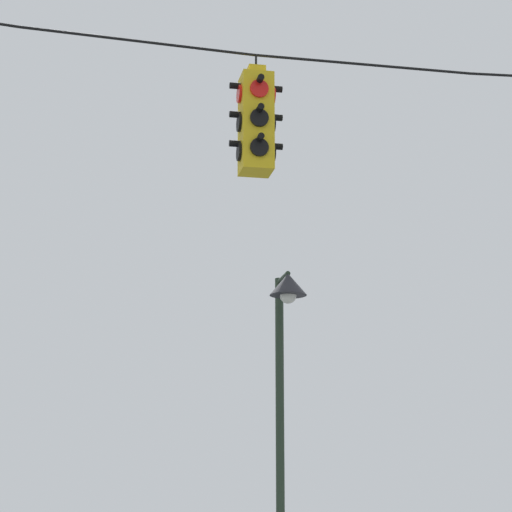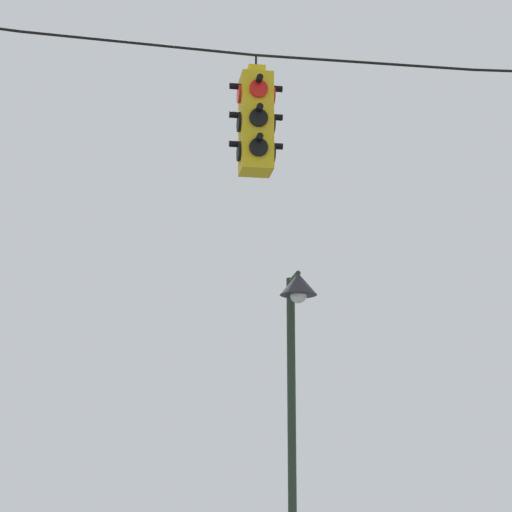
% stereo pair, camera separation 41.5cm
% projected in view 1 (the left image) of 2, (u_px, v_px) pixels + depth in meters
% --- Properties ---
extents(span_wire, '(17.63, 0.03, 0.57)m').
position_uv_depth(span_wire, '(364.00, 50.00, 11.21)').
color(span_wire, black).
extents(traffic_light_near_right_pole, '(0.58, 0.58, 1.36)m').
position_uv_depth(traffic_light_near_right_pole, '(256.00, 122.00, 10.75)').
color(traffic_light_near_right_pole, yellow).
extents(street_lamp, '(0.52, 0.89, 4.76)m').
position_uv_depth(street_lamp, '(285.00, 351.00, 13.85)').
color(street_lamp, '#233323').
rests_on(street_lamp, ground_plane).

